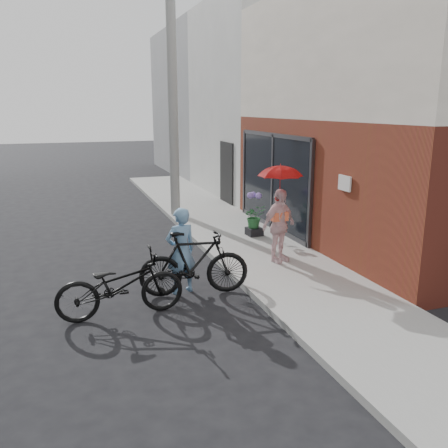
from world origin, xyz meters
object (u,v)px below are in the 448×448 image
bike_right (194,263)px  kimono_woman (279,226)px  planter (254,231)px  bike_left (120,285)px  officer (181,251)px  utility_pole (173,99)px

bike_right → kimono_woman: bearing=-58.3°
planter → bike_left: bearing=-137.4°
bike_left → bike_right: size_ratio=1.03×
officer → planter: officer is taller
officer → planter: 3.88m
utility_pole → bike_right: bearing=-100.4°
planter → bike_right: bearing=-129.0°
utility_pole → officer: (-1.31, -5.87, -2.71)m
officer → utility_pole: bearing=-115.3°
utility_pole → kimono_woman: 5.86m
officer → bike_left: (-1.17, -0.67, -0.26)m
utility_pole → planter: utility_pole is taller
bike_left → bike_right: 1.45m
bike_left → planter: 5.14m
planter → officer: bearing=-132.9°
kimono_woman → bike_left: bearing=179.9°
bike_right → bike_left: bearing=118.3°
officer → kimono_woman: 2.38m
officer → bike_left: 1.37m
bike_left → kimono_woman: size_ratio=1.31×
utility_pole → bike_right: 6.80m
utility_pole → bike_left: bearing=-110.7°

